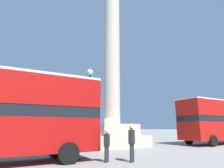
# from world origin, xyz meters

# --- Properties ---
(ground_plane) EXTENTS (200.00, 200.00, 0.00)m
(ground_plane) POSITION_xyz_m (0.00, 0.00, 0.00)
(ground_plane) COLOR gray
(monument_column) EXTENTS (5.18, 5.18, 22.20)m
(monument_column) POSITION_xyz_m (0.00, 0.00, 7.03)
(monument_column) COLOR #BCB29E
(monument_column) RESTS_ON ground_plane
(bus_a) EXTENTS (11.04, 3.03, 4.40)m
(bus_a) POSITION_xyz_m (11.30, -3.93, 2.43)
(bus_a) COLOR #B7140F
(bus_a) RESTS_ON ground_plane
(street_lamp) EXTENTS (0.46, 0.46, 6.26)m
(street_lamp) POSITION_xyz_m (-3.34, -2.05, 3.72)
(street_lamp) COLOR black
(street_lamp) RESTS_ON ground_plane
(pedestrian_near_lamp) EXTENTS (0.50, 0.42, 1.82)m
(pedestrian_near_lamp) POSITION_xyz_m (-3.56, -7.69, 1.04)
(pedestrian_near_lamp) COLOR #28282D
(pedestrian_near_lamp) RESTS_ON ground_plane
(pedestrian_by_plinth) EXTENTS (0.43, 0.38, 1.59)m
(pedestrian_by_plinth) POSITION_xyz_m (-4.65, -7.03, 0.86)
(pedestrian_by_plinth) COLOR #28282D
(pedestrian_by_plinth) RESTS_ON ground_plane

